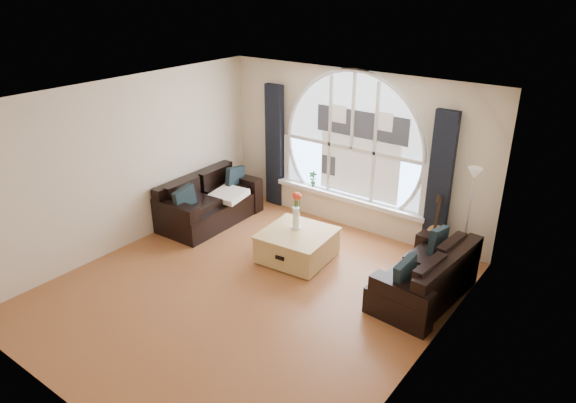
# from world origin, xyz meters

# --- Properties ---
(ground) EXTENTS (5.00, 5.50, 0.01)m
(ground) POSITION_xyz_m (0.00, 0.00, 0.00)
(ground) COLOR brown
(ground) RESTS_ON ground
(ceiling) EXTENTS (5.00, 5.50, 0.01)m
(ceiling) POSITION_xyz_m (0.00, 0.00, 2.70)
(ceiling) COLOR silver
(ceiling) RESTS_ON ground
(wall_back) EXTENTS (5.00, 0.01, 2.70)m
(wall_back) POSITION_xyz_m (0.00, 2.75, 1.35)
(wall_back) COLOR beige
(wall_back) RESTS_ON ground
(wall_front) EXTENTS (5.00, 0.01, 2.70)m
(wall_front) POSITION_xyz_m (0.00, -2.75, 1.35)
(wall_front) COLOR beige
(wall_front) RESTS_ON ground
(wall_left) EXTENTS (0.01, 5.50, 2.70)m
(wall_left) POSITION_xyz_m (-2.50, 0.00, 1.35)
(wall_left) COLOR beige
(wall_left) RESTS_ON ground
(wall_right) EXTENTS (0.01, 5.50, 2.70)m
(wall_right) POSITION_xyz_m (2.50, 0.00, 1.35)
(wall_right) COLOR beige
(wall_right) RESTS_ON ground
(attic_slope) EXTENTS (0.92, 5.50, 0.72)m
(attic_slope) POSITION_xyz_m (2.20, 0.00, 2.35)
(attic_slope) COLOR silver
(attic_slope) RESTS_ON ground
(arched_window) EXTENTS (2.60, 0.06, 2.15)m
(arched_window) POSITION_xyz_m (0.00, 2.72, 1.62)
(arched_window) COLOR silver
(arched_window) RESTS_ON wall_back
(window_sill) EXTENTS (2.90, 0.22, 0.08)m
(window_sill) POSITION_xyz_m (0.00, 2.65, 0.51)
(window_sill) COLOR white
(window_sill) RESTS_ON wall_back
(window_frame) EXTENTS (2.76, 0.08, 2.15)m
(window_frame) POSITION_xyz_m (0.00, 2.69, 1.62)
(window_frame) COLOR white
(window_frame) RESTS_ON wall_back
(neighbor_house) EXTENTS (1.70, 0.02, 1.50)m
(neighbor_house) POSITION_xyz_m (0.15, 2.71, 1.50)
(neighbor_house) COLOR silver
(neighbor_house) RESTS_ON wall_back
(curtain_left) EXTENTS (0.35, 0.12, 2.30)m
(curtain_left) POSITION_xyz_m (-1.60, 2.63, 1.15)
(curtain_left) COLOR black
(curtain_left) RESTS_ON ground
(curtain_right) EXTENTS (0.35, 0.12, 2.30)m
(curtain_right) POSITION_xyz_m (1.60, 2.63, 1.15)
(curtain_right) COLOR black
(curtain_right) RESTS_ON ground
(sofa_left) EXTENTS (0.97, 1.86, 0.82)m
(sofa_left) POSITION_xyz_m (-2.02, 1.29, 0.40)
(sofa_left) COLOR black
(sofa_left) RESTS_ON ground
(sofa_right) EXTENTS (0.98, 1.74, 0.74)m
(sofa_right) POSITION_xyz_m (2.01, 1.29, 0.40)
(sofa_right) COLOR black
(sofa_right) RESTS_ON ground
(coffee_chest) EXTENTS (1.11, 1.11, 0.50)m
(coffee_chest) POSITION_xyz_m (0.01, 1.12, 0.25)
(coffee_chest) COLOR tan
(coffee_chest) RESTS_ON ground
(throw_blanket) EXTENTS (0.60, 0.60, 0.10)m
(throw_blanket) POSITION_xyz_m (-1.78, 1.52, 0.50)
(throw_blanket) COLOR silver
(throw_blanket) RESTS_ON sofa_left
(vase_flowers) EXTENTS (0.24, 0.24, 0.70)m
(vase_flowers) POSITION_xyz_m (-0.08, 1.22, 0.85)
(vase_flowers) COLOR white
(vase_flowers) RESTS_ON coffee_chest
(floor_lamp) EXTENTS (0.24, 0.24, 1.60)m
(floor_lamp) POSITION_xyz_m (2.16, 2.40, 0.80)
(floor_lamp) COLOR #B2B2B2
(floor_lamp) RESTS_ON ground
(guitar) EXTENTS (0.37, 0.25, 1.06)m
(guitar) POSITION_xyz_m (1.68, 2.54, 0.53)
(guitar) COLOR brown
(guitar) RESTS_ON ground
(potted_plant) EXTENTS (0.17, 0.14, 0.28)m
(potted_plant) POSITION_xyz_m (-0.74, 2.65, 0.69)
(potted_plant) COLOR #1E6023
(potted_plant) RESTS_ON window_sill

